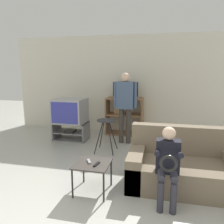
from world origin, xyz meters
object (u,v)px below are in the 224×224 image
object	(u,v)px
television_flat	(125,91)
media_shelf	(124,116)
remote_control_white	(89,161)
person_standing_adult	(125,101)
couch	(182,167)
folding_stool	(106,126)
person_seated_child	(168,160)
snack_table	(93,166)
remote_control_black	(97,164)
television_main	(70,111)
tv_stand	(71,131)

from	to	relation	value
television_flat	media_shelf	bearing A→B (deg)	-169.99
remote_control_white	person_standing_adult	xyz separation A→B (m)	(0.15, 2.16, 0.56)
media_shelf	couch	distance (m)	2.73
television_flat	folding_stool	world-z (taller)	television_flat
remote_control_white	television_flat	bearing A→B (deg)	59.23
remote_control_white	person_seated_child	distance (m)	1.07
television_flat	snack_table	size ratio (longest dim) A/B	1.36
remote_control_black	remote_control_white	distance (m)	0.15
snack_table	remote_control_black	bearing A→B (deg)	-31.41
remote_control_black	person_seated_child	distance (m)	0.94
media_shelf	couch	world-z (taller)	media_shelf
media_shelf	remote_control_black	bearing A→B (deg)	-87.86
television_main	person_seated_child	size ratio (longest dim) A/B	0.74
television_flat	remote_control_white	world-z (taller)	television_flat
snack_table	couch	world-z (taller)	couch
media_shelf	folding_stool	distance (m)	1.36
remote_control_black	person_standing_adult	distance (m)	2.29
remote_control_black	person_seated_child	xyz separation A→B (m)	(0.93, 0.01, 0.14)
media_shelf	folding_stool	bearing A→B (deg)	-96.95
media_shelf	remote_control_black	world-z (taller)	media_shelf
television_flat	remote_control_white	xyz separation A→B (m)	(-0.04, -2.87, -0.74)
tv_stand	television_main	size ratio (longest dim) A/B	1.12
media_shelf	television_flat	xyz separation A→B (m)	(0.02, 0.00, 0.67)
tv_stand	media_shelf	size ratio (longest dim) A/B	0.84
snack_table	remote_control_white	size ratio (longest dim) A/B	3.33
remote_control_black	television_flat	bearing A→B (deg)	103.10
tv_stand	folding_stool	world-z (taller)	folding_stool
media_shelf	television_flat	distance (m)	0.67
folding_stool	person_standing_adult	xyz separation A→B (m)	(0.29, 0.64, 0.43)
media_shelf	person_standing_adult	distance (m)	0.88
television_main	folding_stool	size ratio (longest dim) A/B	1.06
remote_control_black	couch	size ratio (longest dim) A/B	0.09
tv_stand	television_main	world-z (taller)	television_main
remote_control_black	tv_stand	bearing A→B (deg)	132.28
television_main	television_flat	size ratio (longest dim) A/B	1.12
couch	television_flat	bearing A→B (deg)	117.60
television_main	person_standing_adult	bearing A→B (deg)	1.03
remote_control_white	tv_stand	bearing A→B (deg)	89.12
tv_stand	television_flat	world-z (taller)	television_flat
media_shelf	snack_table	distance (m)	2.89
folding_stool	remote_control_white	xyz separation A→B (m)	(0.14, -1.52, -0.13)
couch	tv_stand	bearing A→B (deg)	146.19
television_flat	folding_stool	bearing A→B (deg)	-97.57
couch	person_seated_child	bearing A→B (deg)	-114.46
television_main	snack_table	distance (m)	2.51
media_shelf	couch	xyz separation A→B (m)	(1.28, -2.41, -0.23)
snack_table	person_standing_adult	xyz separation A→B (m)	(0.09, 2.18, 0.61)
person_standing_adult	person_seated_child	bearing A→B (deg)	-67.59
tv_stand	remote_control_white	distance (m)	2.44
folding_stool	remote_control_black	size ratio (longest dim) A/B	4.75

